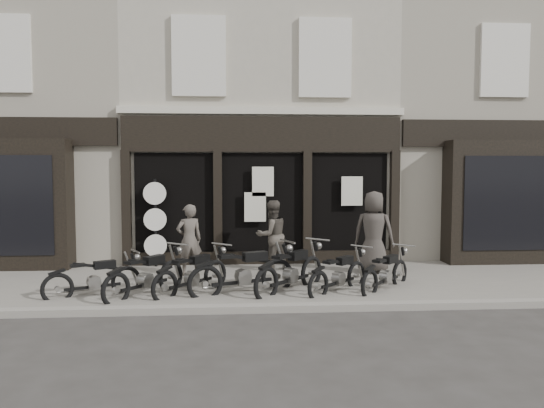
{
  "coord_description": "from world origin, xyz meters",
  "views": [
    {
      "loc": [
        -0.7,
        -10.66,
        2.62
      ],
      "look_at": [
        0.15,
        1.6,
        1.76
      ],
      "focal_mm": 35.0,
      "sensor_mm": 36.0,
      "label": 1
    }
  ],
  "objects": [
    {
      "name": "motorcycle_4",
      "position": [
        0.42,
        -0.02,
        0.43
      ],
      "size": [
        1.71,
        1.81,
        1.07
      ],
      "rotation": [
        0.0,
        0.0,
        0.82
      ],
      "color": "black",
      "rests_on": "ground"
    },
    {
      "name": "ground_plane",
      "position": [
        0.0,
        0.0,
        0.0
      ],
      "size": [
        90.0,
        90.0,
        0.0
      ],
      "primitive_type": "plane",
      "color": "#2D2B28",
      "rests_on": "ground"
    },
    {
      "name": "man_left",
      "position": [
        -1.77,
        1.57,
        0.94
      ],
      "size": [
        0.7,
        0.57,
        1.64
      ],
      "primitive_type": "imported",
      "rotation": [
        0.0,
        0.0,
        3.49
      ],
      "color": "#4C453F",
      "rests_on": "pavement"
    },
    {
      "name": "motorcycle_3",
      "position": [
        -0.54,
        -0.17,
        0.44
      ],
      "size": [
        2.17,
        1.18,
        1.1
      ],
      "rotation": [
        0.0,
        0.0,
        0.39
      ],
      "color": "black",
      "rests_on": "ground"
    },
    {
      "name": "motorcycle_0",
      "position": [
        -3.48,
        -0.16,
        0.37
      ],
      "size": [
        1.77,
        1.12,
        0.92
      ],
      "rotation": [
        0.0,
        0.0,
        0.48
      ],
      "color": "black",
      "rests_on": "ground"
    },
    {
      "name": "motorcycle_5",
      "position": [
        1.39,
        -0.14,
        0.37
      ],
      "size": [
        1.56,
        1.53,
        0.94
      ],
      "rotation": [
        0.0,
        0.0,
        0.77
      ],
      "color": "black",
      "rests_on": "ground"
    },
    {
      "name": "motorcycle_2",
      "position": [
        -1.58,
        -0.02,
        0.39
      ],
      "size": [
        1.53,
        1.7,
        0.99
      ],
      "rotation": [
        0.0,
        0.0,
        0.86
      ],
      "color": "black",
      "rests_on": "ground"
    },
    {
      "name": "man_centre",
      "position": [
        0.17,
        2.05,
        0.97
      ],
      "size": [
        1.02,
        0.93,
        1.7
      ],
      "primitive_type": "imported",
      "rotation": [
        0.0,
        0.0,
        3.57
      ],
      "color": "#464038",
      "rests_on": "pavement"
    },
    {
      "name": "kerb",
      "position": [
        0.0,
        -1.25,
        0.07
      ],
      "size": [
        30.0,
        0.25,
        0.13
      ],
      "primitive_type": "cube",
      "color": "gray",
      "rests_on": "ground_plane"
    },
    {
      "name": "neighbour_left",
      "position": [
        -6.35,
        5.9,
        4.04
      ],
      "size": [
        5.6,
        6.73,
        8.34
      ],
      "color": "gray",
      "rests_on": "ground"
    },
    {
      "name": "pavement",
      "position": [
        0.0,
        0.9,
        0.06
      ],
      "size": [
        30.0,
        4.2,
        0.12
      ],
      "primitive_type": "cube",
      "color": "#69655D",
      "rests_on": "ground_plane"
    },
    {
      "name": "man_right",
      "position": [
        2.55,
        1.56,
        1.09
      ],
      "size": [
        1.12,
        0.96,
        1.94
      ],
      "primitive_type": "imported",
      "rotation": [
        0.0,
        0.0,
        2.71
      ],
      "color": "#38332F",
      "rests_on": "pavement"
    },
    {
      "name": "advert_sign_post",
      "position": [
        -2.7,
        2.68,
        1.13
      ],
      "size": [
        0.56,
        0.36,
        2.32
      ],
      "rotation": [
        0.0,
        0.0,
        0.17
      ],
      "color": "black",
      "rests_on": "ground"
    },
    {
      "name": "motorcycle_1",
      "position": [
        -2.48,
        -0.18,
        0.4
      ],
      "size": [
        1.49,
        1.82,
        1.02
      ],
      "rotation": [
        0.0,
        0.0,
        0.92
      ],
      "color": "black",
      "rests_on": "ground"
    },
    {
      "name": "motorcycle_6",
      "position": [
        2.4,
        -0.04,
        0.37
      ],
      "size": [
        1.49,
        1.57,
        0.93
      ],
      "rotation": [
        0.0,
        0.0,
        0.82
      ],
      "color": "black",
      "rests_on": "ground"
    },
    {
      "name": "neighbour_right",
      "position": [
        6.35,
        5.9,
        4.04
      ],
      "size": [
        5.6,
        6.73,
        8.34
      ],
      "color": "gray",
      "rests_on": "ground"
    },
    {
      "name": "central_building",
      "position": [
        0.0,
        5.95,
        4.08
      ],
      "size": [
        7.3,
        6.22,
        8.34
      ],
      "color": "#A59D8D",
      "rests_on": "ground"
    }
  ]
}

